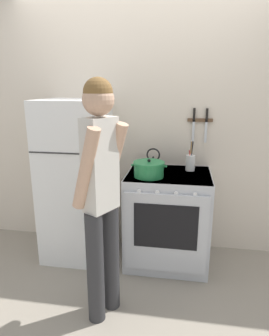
% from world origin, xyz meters
% --- Properties ---
extents(ground_plane, '(14.00, 14.00, 0.00)m').
position_xyz_m(ground_plane, '(0.00, 0.00, 0.00)').
color(ground_plane, gray).
extents(wall_back, '(10.00, 0.06, 2.55)m').
position_xyz_m(wall_back, '(0.00, 0.03, 1.27)').
color(wall_back, beige).
rests_on(wall_back, ground_plane).
extents(refrigerator, '(0.61, 0.65, 1.56)m').
position_xyz_m(refrigerator, '(-0.60, -0.31, 0.78)').
color(refrigerator, white).
rests_on(refrigerator, ground_plane).
extents(stove_range, '(0.77, 0.68, 0.90)m').
position_xyz_m(stove_range, '(0.30, -0.35, 0.46)').
color(stove_range, silver).
rests_on(stove_range, ground_plane).
extents(dutch_oven_pot, '(0.32, 0.28, 0.16)m').
position_xyz_m(dutch_oven_pot, '(0.13, -0.45, 0.97)').
color(dutch_oven_pot, '#237A42').
rests_on(dutch_oven_pot, stove_range).
extents(tea_kettle, '(0.21, 0.17, 0.21)m').
position_xyz_m(tea_kettle, '(0.14, -0.19, 0.96)').
color(tea_kettle, black).
rests_on(tea_kettle, stove_range).
extents(utensil_jar, '(0.09, 0.09, 0.29)m').
position_xyz_m(utensil_jar, '(0.49, -0.19, 0.98)').
color(utensil_jar, silver).
rests_on(utensil_jar, stove_range).
extents(person, '(0.39, 0.43, 1.74)m').
position_xyz_m(person, '(-0.12, -1.12, 0.99)').
color(person, '#2D2D30').
rests_on(person, ground_plane).
extents(wall_knife_strip, '(0.24, 0.03, 0.34)m').
position_xyz_m(wall_knife_strip, '(0.57, -0.02, 1.36)').
color(wall_knife_strip, brown).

